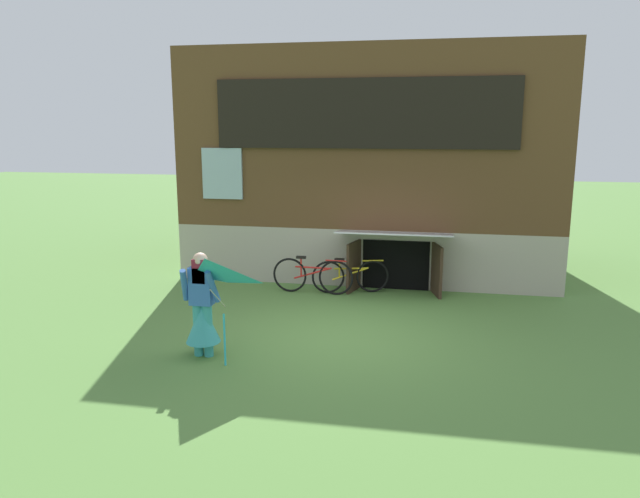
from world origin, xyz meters
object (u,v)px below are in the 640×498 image
bicycle_yellow (350,276)px  bicycle_red (312,276)px  person (202,313)px  kite (206,286)px

bicycle_yellow → bicycle_red: bicycle_red is taller
bicycle_yellow → person: bearing=-128.0°
bicycle_yellow → bicycle_red: bearing=-179.6°
person → kite: person is taller
person → bicycle_red: person is taller
person → kite: size_ratio=1.05×
person → bicycle_red: size_ratio=0.93×
person → bicycle_yellow: 4.25m
person → bicycle_red: 3.81m
person → kite: (0.30, -0.54, 0.58)m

